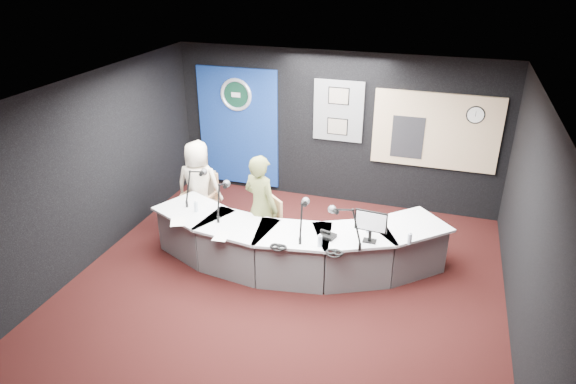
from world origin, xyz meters
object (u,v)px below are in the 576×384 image
(broadcast_desk, at_px, (292,244))
(armchair_left, at_px, (200,201))
(person_woman, at_px, (261,207))
(armchair_right, at_px, (261,230))
(person_man, at_px, (199,186))

(broadcast_desk, height_order, armchair_left, armchair_left)
(broadcast_desk, xyz_separation_m, person_woman, (-0.55, 0.15, 0.46))
(armchair_left, height_order, person_woman, person_woman)
(armchair_left, bearing_deg, person_woman, -14.64)
(broadcast_desk, height_order, person_woman, person_woman)
(armchair_right, bearing_deg, armchair_left, -160.63)
(armchair_left, distance_m, person_man, 0.28)
(broadcast_desk, relative_size, person_woman, 2.69)
(armchair_left, bearing_deg, broadcast_desk, -12.83)
(armchair_left, height_order, person_man, person_man)
(person_man, relative_size, person_woman, 0.93)
(armchair_left, xyz_separation_m, armchair_right, (1.30, -0.52, -0.06))
(broadcast_desk, distance_m, person_man, 2.01)
(broadcast_desk, relative_size, armchair_left, 4.50)
(armchair_right, relative_size, person_woman, 0.53)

